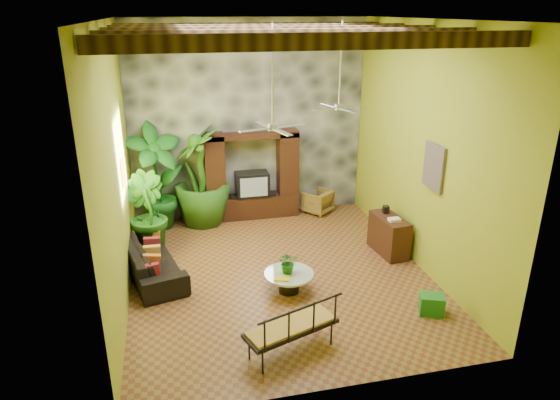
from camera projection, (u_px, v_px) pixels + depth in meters
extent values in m
plane|color=brown|center=(279.00, 273.00, 10.44)|extent=(7.00, 7.00, 0.00)
cube|color=silver|center=(279.00, 19.00, 8.65)|extent=(6.00, 7.00, 0.02)
cube|color=#97AD27|center=(248.00, 121.00, 12.73)|extent=(6.00, 0.02, 5.00)
cube|color=#97AD27|center=(115.00, 169.00, 8.91)|extent=(0.02, 7.00, 5.00)
cube|color=#97AD27|center=(422.00, 149.00, 10.17)|extent=(0.02, 7.00, 5.00)
cube|color=#303437|center=(249.00, 121.00, 12.67)|extent=(5.98, 0.10, 4.98)
cube|color=#3F2B14|center=(324.00, 41.00, 6.36)|extent=(5.95, 0.16, 0.22)
cube|color=#3F2B14|center=(298.00, 36.00, 7.54)|extent=(5.95, 0.16, 0.22)
cube|color=#3F2B14|center=(279.00, 33.00, 8.73)|extent=(5.95, 0.16, 0.22)
cube|color=#3F2B14|center=(264.00, 30.00, 9.91)|extent=(5.95, 0.16, 0.22)
cube|color=#3F2B14|center=(253.00, 28.00, 11.09)|extent=(5.95, 0.16, 0.22)
cube|color=black|center=(252.00, 206.00, 13.19)|extent=(2.40, 0.50, 0.60)
cube|color=black|center=(215.00, 172.00, 12.63)|extent=(0.50, 0.48, 2.00)
cube|color=black|center=(288.00, 167.00, 13.03)|extent=(0.50, 0.48, 2.00)
cube|color=black|center=(251.00, 135.00, 12.51)|extent=(2.40, 0.48, 0.12)
cube|color=black|center=(252.00, 184.00, 12.95)|extent=(0.85, 0.52, 0.62)
cube|color=#8C99A8|center=(254.00, 187.00, 12.70)|extent=(0.70, 0.02, 0.50)
cylinder|color=#A6A6AA|center=(273.00, 75.00, 8.57)|extent=(0.04, 0.04, 1.80)
cylinder|color=#A6A6AA|center=(273.00, 127.00, 8.89)|extent=(0.18, 0.18, 0.12)
cube|color=#A6A6AA|center=(290.00, 126.00, 9.05)|extent=(0.58, 0.26, 0.01)
cube|color=#A6A6AA|center=(264.00, 124.00, 9.19)|extent=(0.26, 0.58, 0.01)
cube|color=#A6A6AA|center=(255.00, 130.00, 8.74)|extent=(0.58, 0.26, 0.01)
cube|color=#A6A6AA|center=(282.00, 132.00, 8.60)|extent=(0.26, 0.58, 0.01)
cylinder|color=#A6A6AA|center=(341.00, 64.00, 10.40)|extent=(0.04, 0.04, 1.80)
cylinder|color=#A6A6AA|center=(339.00, 107.00, 10.72)|extent=(0.18, 0.18, 0.12)
cube|color=#A6A6AA|center=(352.00, 106.00, 10.89)|extent=(0.58, 0.26, 0.01)
cube|color=#A6A6AA|center=(330.00, 105.00, 11.03)|extent=(0.26, 0.58, 0.01)
cube|color=#A6A6AA|center=(325.00, 109.00, 10.57)|extent=(0.58, 0.26, 0.01)
cube|color=#A6A6AA|center=(348.00, 111.00, 10.43)|extent=(0.26, 0.58, 0.01)
cube|color=gold|center=(124.00, 173.00, 9.98)|extent=(0.06, 0.32, 0.55)
cube|color=navy|center=(434.00, 167.00, 9.69)|extent=(0.06, 0.70, 0.90)
imported|color=black|center=(152.00, 261.00, 10.23)|extent=(1.44, 2.47, 0.68)
imported|color=olive|center=(318.00, 201.00, 13.45)|extent=(0.96, 0.96, 0.63)
imported|color=#1A651D|center=(157.00, 178.00, 12.13)|extent=(1.66, 1.42, 2.66)
imported|color=#1C5717|center=(146.00, 214.00, 11.05)|extent=(1.27, 1.30, 1.85)
imported|color=#295C18|center=(201.00, 176.00, 12.46)|extent=(1.48, 1.48, 2.55)
cylinder|color=black|center=(289.00, 283.00, 9.70)|extent=(0.41, 0.41, 0.36)
cylinder|color=silver|center=(289.00, 274.00, 9.63)|extent=(0.96, 0.96, 0.04)
imported|color=#1D5E18|center=(288.00, 263.00, 9.57)|extent=(0.40, 0.35, 0.44)
cube|color=gold|center=(282.00, 278.00, 9.41)|extent=(0.33, 0.27, 0.03)
cube|color=black|center=(291.00, 328.00, 7.88)|extent=(1.62, 1.00, 0.06)
cube|color=#B18336|center=(291.00, 326.00, 7.86)|extent=(1.53, 0.93, 0.06)
cube|color=black|center=(296.00, 324.00, 7.53)|extent=(1.46, 0.56, 0.54)
cube|color=#3B2312|center=(389.00, 235.00, 11.17)|extent=(0.59, 1.12, 0.86)
cube|color=#1C6A2E|center=(432.00, 304.00, 8.99)|extent=(0.51, 0.45, 0.37)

